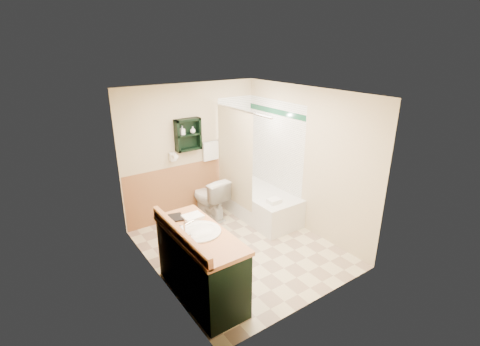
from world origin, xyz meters
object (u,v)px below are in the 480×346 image
Objects in this scene: bathtub at (261,204)px; soap_bottle_a at (183,133)px; vanity at (201,264)px; toilet at (209,198)px; hair_dryer at (173,157)px; soap_bottle_b at (193,130)px; vanity_book at (169,211)px; wall_shelf at (188,135)px.

bathtub is 9.84× the size of soap_bottle_a.
vanity reaches higher than toilet.
hair_dryer is 0.31× the size of toilet.
soap_bottle_b is at bearing -63.35° from toilet.
bathtub is at bearing -30.72° from hair_dryer.
soap_bottle_b is (-0.94, 0.76, 1.36)m from bathtub.
toilet is 1.92m from vanity_book.
vanity is 6.30× the size of vanity_book.
vanity_book is 1.49× the size of soap_bottle_a.
wall_shelf is 1.21m from toilet.
soap_bottle_a is at bearing -177.26° from wall_shelf.
vanity_book reaches higher than toilet.
wall_shelf is 0.11m from soap_bottle_b.
soap_bottle_b reaches higher than vanity_book.
vanity is 12.18× the size of soap_bottle_b.
soap_bottle_a reaches higher than bathtub.
soap_bottle_b is at bearing 141.00° from bathtub.
bathtub is (1.03, -0.76, -1.30)m from wall_shelf.
hair_dryer is 1.81m from bathtub.
wall_shelf is 2.44m from vanity.
toilet is at bearing 57.22° from vanity.
toilet is (-0.79, 0.53, 0.13)m from bathtub.
wall_shelf reaches higher than bathtub.
toilet is 5.15× the size of soap_bottle_a.
bathtub is at bearing -36.65° from wall_shelf.
toilet is 1.26m from soap_bottle_b.
vanity_book is (-1.30, -1.26, 0.63)m from toilet.
vanity is at bearing -57.22° from vanity_book.
bathtub is (1.33, -0.79, -0.95)m from hair_dryer.
hair_dryer is 0.57m from soap_bottle_b.
soap_bottle_a reaches higher than vanity.
toilet is 3.46× the size of vanity_book.
hair_dryer is 1.01m from toilet.
wall_shelf is at bearing -4.76° from hair_dryer.
toilet is at bearing -44.11° from wall_shelf.
soap_bottle_b reaches higher than toilet.
soap_bottle_a is 0.19m from soap_bottle_b.
soap_bottle_a is (0.96, 1.49, 0.58)m from vanity_book.
vanity_book is 1.93× the size of soap_bottle_b.
soap_bottle_a is 1.30× the size of soap_bottle_b.
bathtub is at bearing -33.85° from soap_bottle_a.
soap_bottle_b is (-0.15, 0.23, 1.23)m from toilet.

